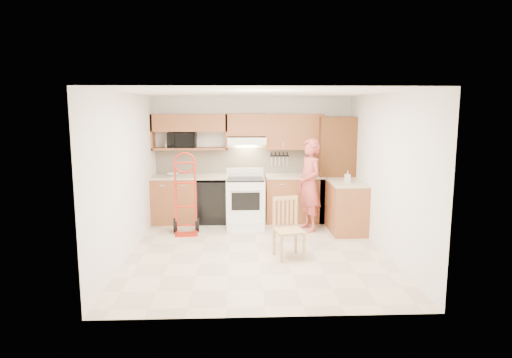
{
  "coord_description": "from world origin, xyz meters",
  "views": [
    {
      "loc": [
        -0.31,
        -6.87,
        2.29
      ],
      "look_at": [
        0.0,
        0.5,
        1.1
      ],
      "focal_mm": 31.44,
      "sensor_mm": 36.0,
      "label": 1
    }
  ],
  "objects": [
    {
      "name": "cab_return_right",
      "position": [
        1.7,
        1.15,
        0.45
      ],
      "size": [
        0.6,
        1.0,
        0.9
      ],
      "primitive_type": "cube",
      "color": "#A6633B",
      "rests_on": "ground"
    },
    {
      "name": "range",
      "position": [
        -0.16,
        1.62,
        0.54
      ],
      "size": [
        0.74,
        0.97,
        1.09
      ],
      "primitive_type": null,
      "color": "white",
      "rests_on": "ground"
    },
    {
      "name": "soap_bottle",
      "position": [
        1.7,
        1.13,
        1.04
      ],
      "size": [
        0.1,
        0.1,
        0.2
      ],
      "primitive_type": "imported",
      "rotation": [
        0.0,
        0.0,
        0.12
      ],
      "color": "white",
      "rests_on": "countertop_return"
    },
    {
      "name": "countertop_left",
      "position": [
        -1.25,
        1.95,
        0.92
      ],
      "size": [
        1.5,
        0.63,
        0.04
      ],
      "primitive_type": "cube",
      "color": "beige",
      "rests_on": "lower_cab_left"
    },
    {
      "name": "upper_cab_left",
      "position": [
        -1.25,
        2.08,
        1.98
      ],
      "size": [
        1.5,
        0.33,
        0.34
      ],
      "primitive_type": "cube",
      "color": "#A6633B",
      "rests_on": "wall_back"
    },
    {
      "name": "ceiling",
      "position": [
        0.0,
        0.0,
        2.51
      ],
      "size": [
        4.0,
        4.5,
        0.02
      ],
      "primitive_type": "cube",
      "color": "white",
      "rests_on": "ground"
    },
    {
      "name": "person",
      "position": [
        1.02,
        1.26,
        0.86
      ],
      "size": [
        0.58,
        0.72,
        1.72
      ],
      "primitive_type": "imported",
      "rotation": [
        0.0,
        0.0,
        -1.26
      ],
      "color": "#B94941",
      "rests_on": "ground"
    },
    {
      "name": "pantry_tall",
      "position": [
        1.65,
        1.95,
        1.05
      ],
      "size": [
        0.7,
        0.6,
        2.1
      ],
      "primitive_type": "cube",
      "color": "#543113",
      "rests_on": "ground"
    },
    {
      "name": "wall_left",
      "position": [
        -2.01,
        0.0,
        1.25
      ],
      "size": [
        0.02,
        4.5,
        2.5
      ],
      "primitive_type": "cube",
      "color": "white",
      "rests_on": "ground"
    },
    {
      "name": "dining_chair",
      "position": [
        0.47,
        -0.3,
        0.46
      ],
      "size": [
        0.51,
        0.53,
        0.92
      ],
      "primitive_type": null,
      "rotation": [
        0.0,
        0.0,
        0.23
      ],
      "color": "tan",
      "rests_on": "ground"
    },
    {
      "name": "countertop_return",
      "position": [
        1.7,
        1.15,
        0.92
      ],
      "size": [
        0.63,
        1.0,
        0.04
      ],
      "primitive_type": "cube",
      "color": "beige",
      "rests_on": "cab_return_right"
    },
    {
      "name": "lower_cab_left",
      "position": [
        -1.55,
        1.95,
        0.45
      ],
      "size": [
        0.9,
        0.6,
        0.9
      ],
      "primitive_type": "cube",
      "color": "#A6633B",
      "rests_on": "ground"
    },
    {
      "name": "wall_front",
      "position": [
        0.0,
        -2.26,
        1.25
      ],
      "size": [
        4.0,
        0.02,
        2.5
      ],
      "primitive_type": "cube",
      "color": "white",
      "rests_on": "ground"
    },
    {
      "name": "knife_strip",
      "position": [
        0.55,
        2.21,
        1.24
      ],
      "size": [
        0.4,
        0.05,
        0.29
      ],
      "primitive_type": null,
      "color": "black",
      "rests_on": "backsplash"
    },
    {
      "name": "microwave",
      "position": [
        -1.4,
        2.08,
        1.64
      ],
      "size": [
        0.56,
        0.38,
        0.31
      ],
      "primitive_type": "imported",
      "rotation": [
        0.0,
        0.0,
        0.0
      ],
      "color": "black",
      "rests_on": "upper_shelf_mw"
    },
    {
      "name": "bowl",
      "position": [
        -1.58,
        1.95,
        0.97
      ],
      "size": [
        0.24,
        0.24,
        0.05
      ],
      "primitive_type": "imported",
      "rotation": [
        0.0,
        0.0,
        -0.07
      ],
      "color": "white",
      "rests_on": "countertop_left"
    },
    {
      "name": "countertop_right",
      "position": [
        0.83,
        1.95,
        0.92
      ],
      "size": [
        1.14,
        0.63,
        0.04
      ],
      "primitive_type": "cube",
      "color": "beige",
      "rests_on": "lower_cab_right"
    },
    {
      "name": "floor",
      "position": [
        0.0,
        0.0,
        -0.01
      ],
      "size": [
        4.0,
        4.5,
        0.02
      ],
      "primitive_type": "cube",
      "color": "beige",
      "rests_on": "ground"
    },
    {
      "name": "wall_right",
      "position": [
        2.01,
        0.0,
        1.25
      ],
      "size": [
        0.02,
        4.5,
        2.5
      ],
      "primitive_type": "cube",
      "color": "white",
      "rests_on": "ground"
    },
    {
      "name": "dishwasher",
      "position": [
        -0.8,
        1.95,
        0.42
      ],
      "size": [
        0.6,
        0.6,
        0.85
      ],
      "primitive_type": "cube",
      "color": "black",
      "rests_on": "ground"
    },
    {
      "name": "upper_shelf_mw",
      "position": [
        -1.25,
        2.08,
        1.47
      ],
      "size": [
        1.5,
        0.33,
        0.04
      ],
      "primitive_type": "cube",
      "color": "#A6633B",
      "rests_on": "wall_back"
    },
    {
      "name": "upper_cab_center",
      "position": [
        -0.12,
        2.08,
        1.94
      ],
      "size": [
        0.76,
        0.33,
        0.44
      ],
      "primitive_type": "cube",
      "color": "#A6633B",
      "rests_on": "wall_back"
    },
    {
      "name": "lower_cab_right",
      "position": [
        0.83,
        1.95,
        0.45
      ],
      "size": [
        1.14,
        0.6,
        0.9
      ],
      "primitive_type": "cube",
      "color": "#A6633B",
      "rests_on": "ground"
    },
    {
      "name": "upper_cab_right",
      "position": [
        0.83,
        2.08,
        1.8
      ],
      "size": [
        1.14,
        0.33,
        0.7
      ],
      "primitive_type": "cube",
      "color": "#A6633B",
      "rests_on": "wall_back"
    },
    {
      "name": "hand_truck",
      "position": [
        -1.25,
        1.1,
        0.67
      ],
      "size": [
        0.58,
        0.54,
        1.35
      ],
      "primitive_type": null,
      "rotation": [
        0.0,
        0.0,
        0.11
      ],
      "color": "red",
      "rests_on": "ground"
    },
    {
      "name": "backsplash",
      "position": [
        0.0,
        2.23,
        1.2
      ],
      "size": [
        3.92,
        0.03,
        0.55
      ],
      "primitive_type": "cube",
      "color": "beige",
      "rests_on": "wall_back"
    },
    {
      "name": "wall_back",
      "position": [
        0.0,
        2.26,
        1.25
      ],
      "size": [
        4.0,
        0.02,
        2.5
      ],
      "primitive_type": "cube",
      "color": "white",
      "rests_on": "ground"
    },
    {
      "name": "range_hood",
      "position": [
        -0.12,
        2.02,
        1.63
      ],
      "size": [
        0.76,
        0.46,
        0.14
      ],
      "primitive_type": "cube",
      "color": "white",
      "rests_on": "wall_back"
    }
  ]
}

